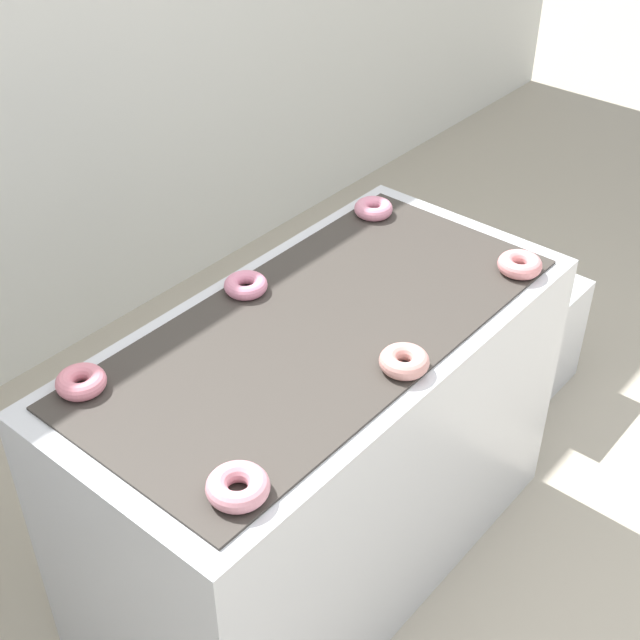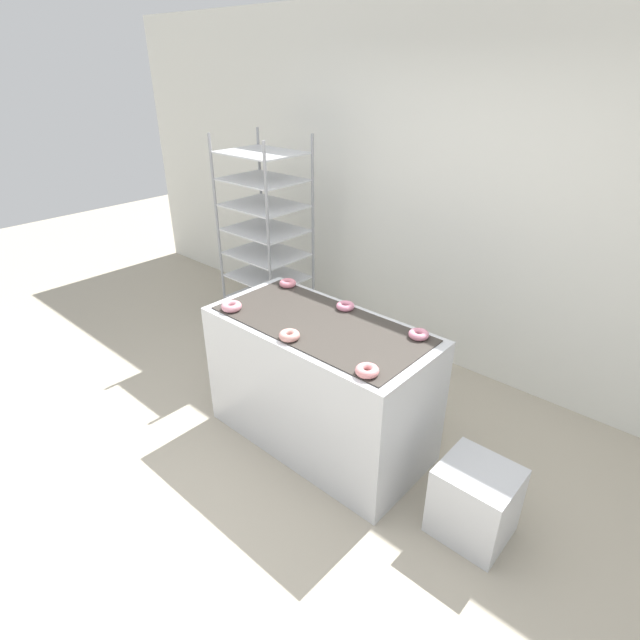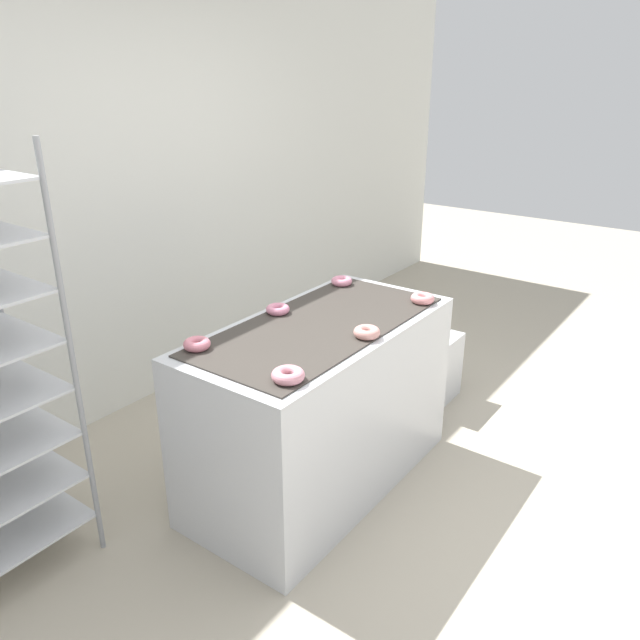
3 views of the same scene
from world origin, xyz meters
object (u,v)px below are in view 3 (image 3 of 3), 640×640
Objects in this scene: glaze_bin at (425,367)px; donut_near_center at (367,332)px; donut_near_left at (288,375)px; donut_far_left at (197,344)px; donut_near_right at (423,298)px; fryer_machine at (320,406)px; donut_far_right at (342,281)px; donut_far_center at (278,309)px.

donut_near_center reaches higher than glaze_bin.
donut_far_left is at bearing 90.01° from donut_near_left.
donut_near_center is at bearing -167.88° from glaze_bin.
glaze_bin is 1.86m from donut_near_left.
donut_near_right is at bearing -0.76° from donut_near_left.
donut_near_center is (-0.00, -0.27, 0.48)m from fryer_machine.
donut_near_right reaches higher than donut_far_right.
glaze_bin is 1.87m from donut_far_left.
donut_near_right is at bearing -157.67° from glaze_bin.
donut_far_right is (1.11, -0.02, -0.00)m from donut_far_left.
donut_far_left is at bearing 178.97° from donut_far_right.
glaze_bin is at bearing 7.58° from donut_near_left.
donut_near_left is at bearing -89.99° from donut_far_left.
donut_far_center is (-0.57, 0.52, -0.00)m from donut_near_right.
donut_near_left is at bearing -155.81° from donut_far_right.
donut_near_left is 1.11× the size of donut_far_left.
fryer_machine is 12.29× the size of donut_far_right.
glaze_bin is 0.95m from donut_near_right.
donut_near_center is at bearing -2.11° from donut_near_left.
donut_near_center is 0.77m from donut_far_left.
donut_far_left reaches higher than donut_far_center.
donut_near_right is at bearing -25.47° from donut_far_left.
fryer_machine is 0.77m from donut_far_right.
donut_near_left is (-1.70, -0.23, 0.71)m from glaze_bin.
donut_far_center is at bearing 179.14° from donut_far_right.
donut_far_center is at bearing -1.20° from donut_far_left.
donut_near_right is at bearing -24.98° from fryer_machine.
donut_near_right is 0.51m from donut_far_right.
donut_far_center is at bearing 137.66° from donut_near_right.
donut_near_center is at bearing -136.94° from donut_far_right.
donut_far_center is (-1.16, 0.28, 0.71)m from glaze_bin.
fryer_machine is 0.77m from donut_near_left.
donut_near_left reaches higher than glaze_bin.
donut_near_right reaches higher than donut_far_center.
donut_far_center is at bearing 90.87° from donut_near_center.
donut_near_center is 0.76m from donut_far_right.
donut_far_left is 1.01× the size of donut_far_center.
donut_far_left is 1.11m from donut_far_right.
fryer_machine is 3.33× the size of glaze_bin.
donut_far_right reaches higher than donut_far_center.
glaze_bin is at bearing -13.52° from donut_far_center.
glaze_bin is 0.96m from donut_far_right.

